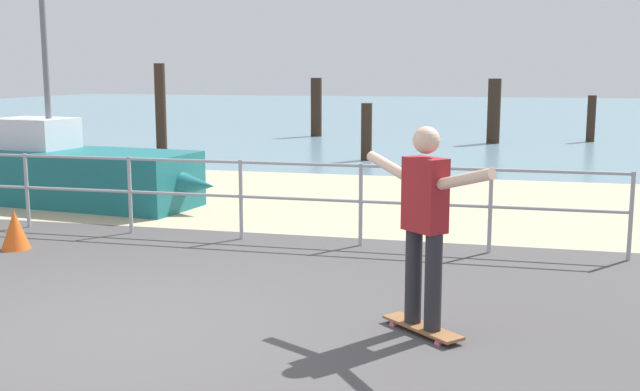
# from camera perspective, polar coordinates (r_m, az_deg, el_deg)

# --- Properties ---
(ground_plane) EXTENTS (24.00, 10.00, 0.04)m
(ground_plane) POSITION_cam_1_polar(r_m,az_deg,el_deg) (5.90, -19.49, -12.83)
(ground_plane) COLOR #474444
(ground_plane) RESTS_ON ground
(beach_strip) EXTENTS (24.00, 6.00, 0.04)m
(beach_strip) POSITION_cam_1_polar(r_m,az_deg,el_deg) (13.08, 0.05, -0.25)
(beach_strip) COLOR tan
(beach_strip) RESTS_ON ground
(sea_surface) EXTENTS (72.00, 50.00, 0.04)m
(sea_surface) POSITION_cam_1_polar(r_m,az_deg,el_deg) (40.70, 9.62, 6.10)
(sea_surface) COLOR slate
(sea_surface) RESTS_ON ground
(railing_fence) EXTENTS (11.00, 0.05, 1.05)m
(railing_fence) POSITION_cam_1_polar(r_m,az_deg,el_deg) (10.11, -10.11, 0.77)
(railing_fence) COLOR #9EA0A5
(railing_fence) RESTS_ON ground
(sailboat) EXTENTS (5.05, 1.97, 5.41)m
(sailboat) POSITION_cam_1_polar(r_m,az_deg,el_deg) (13.06, -17.87, 1.60)
(sailboat) COLOR #19666B
(sailboat) RESTS_ON ground
(skateboard) EXTENTS (0.73, 0.68, 0.08)m
(skateboard) POSITION_cam_1_polar(r_m,az_deg,el_deg) (6.46, 7.63, -9.76)
(skateboard) COLOR brown
(skateboard) RESTS_ON ground
(skateboarder) EXTENTS (1.14, 1.03, 1.65)m
(skateboarder) POSITION_cam_1_polar(r_m,az_deg,el_deg) (6.22, 7.82, -1.46)
(skateboarder) COLOR #26262B
(skateboarder) RESTS_ON skateboard
(groyne_post_0) EXTENTS (0.29, 0.29, 2.37)m
(groyne_post_0) POSITION_cam_1_polar(r_m,az_deg,el_deg) (21.10, -11.82, 6.42)
(groyne_post_0) COLOR #332319
(groyne_post_0) RESTS_ON ground
(groyne_post_1) EXTENTS (0.37, 0.37, 1.95)m
(groyne_post_1) POSITION_cam_1_polar(r_m,az_deg,el_deg) (25.46, -0.28, 6.59)
(groyne_post_1) COLOR #332319
(groyne_post_1) RESTS_ON ground
(groyne_post_2) EXTENTS (0.27, 0.27, 1.40)m
(groyne_post_2) POSITION_cam_1_polar(r_m,az_deg,el_deg) (18.58, 3.49, 4.74)
(groyne_post_2) COLOR #332319
(groyne_post_2) RESTS_ON ground
(groyne_post_3) EXTENTS (0.39, 0.39, 1.95)m
(groyne_post_3) POSITION_cam_1_polar(r_m,az_deg,el_deg) (23.52, 12.86, 6.14)
(groyne_post_3) COLOR #332319
(groyne_post_3) RESTS_ON ground
(groyne_post_4) EXTENTS (0.26, 0.26, 1.44)m
(groyne_post_4) POSITION_cam_1_polar(r_m,az_deg,el_deg) (24.90, 19.59, 5.41)
(groyne_post_4) COLOR #332319
(groyne_post_4) RESTS_ON ground
(traffic_cone) EXTENTS (0.36, 0.36, 0.50)m
(traffic_cone) POSITION_cam_1_polar(r_m,az_deg,el_deg) (10.00, -21.82, -2.44)
(traffic_cone) COLOR #E55919
(traffic_cone) RESTS_ON ground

